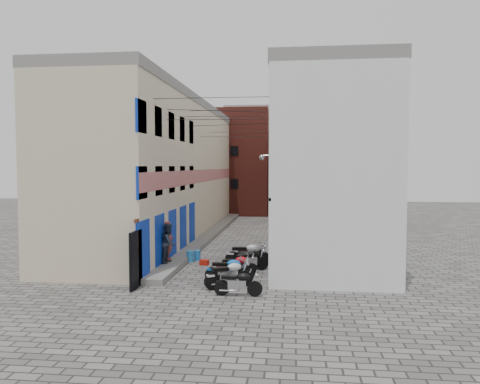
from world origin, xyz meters
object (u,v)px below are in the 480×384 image
at_px(motorcycle_a, 238,282).
at_px(person_b, 169,243).
at_px(water_jug_far, 197,255).
at_px(motorcycle_f, 248,253).
at_px(motorcycle_d, 237,265).
at_px(motorcycle_g, 250,252).
at_px(person_a, 169,241).
at_px(water_jug_near, 190,256).
at_px(motorcycle_c, 229,268).
at_px(motorcycle_e, 250,259).
at_px(motorcycle_b, 229,273).
at_px(red_crate, 204,262).

distance_m(motorcycle_a, person_b, 5.60).
bearing_deg(person_b, water_jug_far, -25.42).
xyz_separation_m(motorcycle_f, person_b, (-3.54, -0.86, 0.54)).
height_order(motorcycle_d, motorcycle_g, motorcycle_d).
bearing_deg(motorcycle_g, person_a, -104.49).
bearing_deg(water_jug_far, water_jug_near, -120.62).
height_order(motorcycle_c, motorcycle_f, motorcycle_f).
height_order(motorcycle_a, motorcycle_e, motorcycle_e).
xyz_separation_m(motorcycle_b, motorcycle_d, (0.07, 1.80, -0.06)).
height_order(motorcycle_a, water_jug_near, motorcycle_a).
height_order(motorcycle_d, water_jug_far, motorcycle_d).
height_order(motorcycle_d, motorcycle_e, motorcycle_e).
bearing_deg(motorcycle_c, motorcycle_f, 166.36).
distance_m(motorcycle_a, water_jug_near, 6.33).
relative_size(motorcycle_b, water_jug_near, 3.67).
bearing_deg(motorcycle_c, water_jug_far, -157.66).
bearing_deg(red_crate, motorcycle_g, 23.22).
xyz_separation_m(motorcycle_d, red_crate, (-1.81, 2.16, -0.40)).
xyz_separation_m(motorcycle_b, motorcycle_c, (-0.14, 0.88, -0.02)).
bearing_deg(water_jug_far, motorcycle_f, -20.86).
bearing_deg(water_jug_far, motorcycle_g, -2.64).
distance_m(motorcycle_f, motorcycle_g, 0.88).
xyz_separation_m(motorcycle_e, red_crate, (-2.27, 1.19, -0.45)).
height_order(motorcycle_c, water_jug_far, motorcycle_c).
xyz_separation_m(motorcycle_a, motorcycle_f, (-0.15, 5.02, 0.11)).
height_order(motorcycle_d, person_b, person_b).
bearing_deg(red_crate, motorcycle_d, -50.11).
height_order(motorcycle_a, motorcycle_b, motorcycle_b).
relative_size(motorcycle_a, motorcycle_f, 0.83).
bearing_deg(motorcycle_d, motorcycle_b, -13.79).
distance_m(motorcycle_f, water_jug_near, 2.94).
height_order(motorcycle_c, person_a, person_a).
xyz_separation_m(motorcycle_b, person_a, (-3.35, 3.61, 0.59)).
relative_size(motorcycle_d, motorcycle_e, 0.92).
xyz_separation_m(motorcycle_b, motorcycle_g, (0.35, 4.86, -0.07)).
bearing_deg(motorcycle_b, person_b, -163.59).
height_order(water_jug_near, water_jug_far, water_jug_near).
xyz_separation_m(motorcycle_a, motorcycle_d, (-0.40, 2.83, 0.01)).
xyz_separation_m(motorcycle_b, water_jug_far, (-2.28, 4.98, -0.33)).
bearing_deg(person_b, motorcycle_c, -124.58).
xyz_separation_m(motorcycle_b, water_jug_near, (-2.55, 4.53, -0.31)).
xyz_separation_m(motorcycle_f, motorcycle_g, (0.03, 0.87, -0.10)).
bearing_deg(person_a, motorcycle_f, -103.06).
height_order(motorcycle_b, motorcycle_c, motorcycle_b).
height_order(motorcycle_a, motorcycle_c, motorcycle_c).
bearing_deg(motorcycle_e, person_b, -136.09).
xyz_separation_m(motorcycle_c, motorcycle_f, (0.46, 3.11, 0.06)).
bearing_deg(motorcycle_e, person_a, -142.88).
bearing_deg(water_jug_far, person_b, -116.99).
bearing_deg(red_crate, person_b, -150.68).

